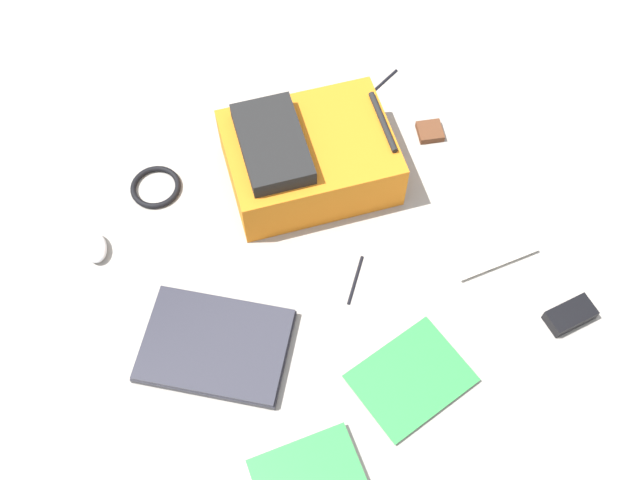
{
  "coord_description": "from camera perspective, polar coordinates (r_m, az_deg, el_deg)",
  "views": [
    {
      "loc": [
        0.71,
        -0.54,
        1.68
      ],
      "look_at": [
        -0.05,
        0.01,
        0.02
      ],
      "focal_mm": 40.47,
      "sensor_mm": 36.0,
      "label": 1
    }
  ],
  "objects": [
    {
      "name": "book_red",
      "position": [
        1.7,
        -0.92,
        -18.29
      ],
      "size": [
        0.23,
        0.28,
        0.02
      ],
      "color": "silver",
      "rests_on": "ground_plane"
    },
    {
      "name": "computer_mouse",
      "position": [
        1.99,
        -17.39,
        -0.56
      ],
      "size": [
        0.11,
        0.09,
        0.04
      ],
      "primitive_type": "ellipsoid",
      "rotation": [
        0.0,
        0.0,
        4.43
      ],
      "color": "silver",
      "rests_on": "ground_plane"
    },
    {
      "name": "ground_plane",
      "position": [
        1.9,
        0.59,
        -1.4
      ],
      "size": [
        3.55,
        3.55,
        0.0
      ],
      "primitive_type": "plane",
      "color": "gray"
    },
    {
      "name": "laptop",
      "position": [
        1.8,
        -8.27,
        -8.25
      ],
      "size": [
        0.43,
        0.43,
        0.03
      ],
      "color": "#24242C",
      "rests_on": "ground_plane"
    },
    {
      "name": "book_comic",
      "position": [
        1.97,
        12.55,
        0.48
      ],
      "size": [
        0.26,
        0.27,
        0.02
      ],
      "color": "silver",
      "rests_on": "ground_plane"
    },
    {
      "name": "power_brick",
      "position": [
        1.92,
        19.17,
        -5.64
      ],
      "size": [
        0.08,
        0.13,
        0.03
      ],
      "primitive_type": "cube",
      "rotation": [
        0.0,
        0.0,
        -0.17
      ],
      "color": "black",
      "rests_on": "ground_plane"
    },
    {
      "name": "backpack",
      "position": [
        1.97,
        -1.04,
        6.6
      ],
      "size": [
        0.47,
        0.53,
        0.2
      ],
      "color": "orange",
      "rests_on": "ground_plane"
    },
    {
      "name": "pen_blue",
      "position": [
        1.87,
        2.83,
        -3.14
      ],
      "size": [
        0.1,
        0.12,
        0.01
      ],
      "primitive_type": "cylinder",
      "rotation": [
        1.57,
        0.0,
        3.81
      ],
      "color": "black",
      "rests_on": "ground_plane"
    },
    {
      "name": "pen_black",
      "position": [
        2.25,
        4.9,
        12.27
      ],
      "size": [
        0.04,
        0.14,
        0.01
      ],
      "primitive_type": "cylinder",
      "rotation": [
        1.57,
        0.0,
        0.22
      ],
      "color": "black",
      "rests_on": "ground_plane"
    },
    {
      "name": "earbud_pouch",
      "position": [
        2.14,
        8.69,
        8.48
      ],
      "size": [
        0.09,
        0.09,
        0.02
      ],
      "primitive_type": "cube",
      "rotation": [
        0.0,
        0.0,
        1.11
      ],
      "color": "#59331E",
      "rests_on": "ground_plane"
    },
    {
      "name": "book_manual",
      "position": [
        1.78,
        7.21,
        -10.81
      ],
      "size": [
        0.2,
        0.26,
        0.01
      ],
      "color": "silver",
      "rests_on": "ground_plane"
    },
    {
      "name": "cable_coil",
      "position": [
        2.06,
        -12.87,
        4.1
      ],
      "size": [
        0.14,
        0.14,
        0.02
      ],
      "primitive_type": "torus",
      "color": "black",
      "rests_on": "ground_plane"
    }
  ]
}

